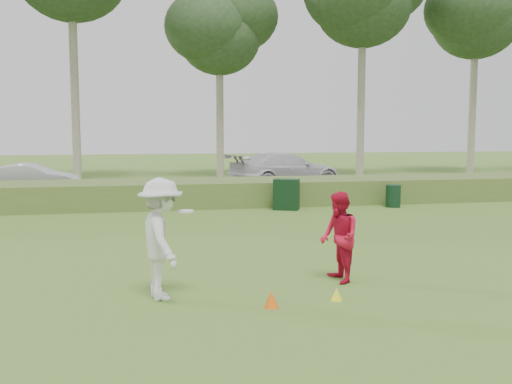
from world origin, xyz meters
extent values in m
plane|color=#436D24|center=(0.00, 0.00, 0.00)|extent=(120.00, 120.00, 0.00)
cube|color=#496729|center=(0.00, 12.00, 0.45)|extent=(80.00, 3.00, 0.90)
cube|color=#2D2D2D|center=(0.00, 17.00, 0.03)|extent=(80.00, 6.00, 0.06)
cylinder|color=gray|center=(-6.00, 23.00, 7.75)|extent=(0.44, 0.44, 15.50)
cylinder|color=gray|center=(2.00, 24.50, 5.75)|extent=(0.44, 0.44, 11.50)
ellipsoid|color=#263F1F|center=(2.00, 24.50, 8.62)|extent=(6.24, 6.24, 5.28)
cylinder|color=gray|center=(10.00, 22.50, 7.00)|extent=(0.44, 0.44, 14.00)
cylinder|color=gray|center=(18.00, 23.80, 6.75)|extent=(0.44, 0.44, 13.50)
ellipsoid|color=#263F1F|center=(18.00, 23.80, 10.12)|extent=(7.02, 7.02, 5.94)
imported|color=silver|center=(-2.35, 0.14, 0.99)|extent=(0.97, 1.40, 1.98)
cylinder|color=white|center=(-1.95, 0.14, 1.43)|extent=(0.27, 0.27, 0.03)
imported|color=red|center=(0.83, 0.55, 0.82)|extent=(0.65, 0.82, 1.65)
cone|color=#FF5F0D|center=(-0.71, -0.67, 0.13)|extent=(0.23, 0.23, 0.25)
cone|color=#F6F71A|center=(0.41, -0.52, 0.10)|extent=(0.19, 0.19, 0.20)
cube|color=black|center=(2.30, 9.99, 0.53)|extent=(1.00, 0.85, 1.07)
cylinder|color=black|center=(6.24, 9.90, 0.40)|extent=(0.64, 0.64, 0.80)
imported|color=white|center=(-7.23, 16.77, 0.70)|extent=(3.97, 1.67, 1.28)
imported|color=silver|center=(4.20, 17.53, 0.88)|extent=(6.06, 3.87, 1.64)
camera|label=1|loc=(-2.66, -9.07, 2.73)|focal=40.00mm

